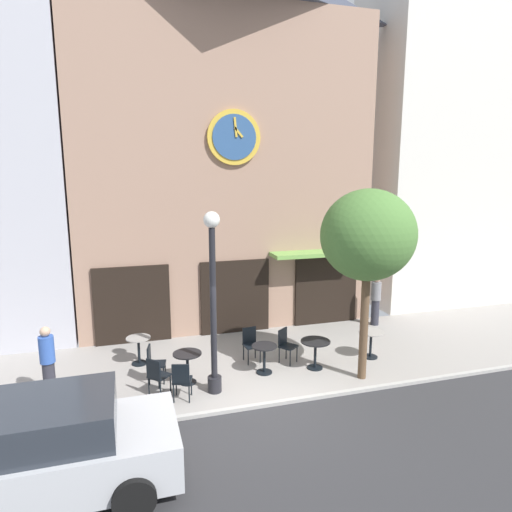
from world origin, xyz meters
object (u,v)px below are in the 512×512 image
Objects in this scene: street_tree at (368,236)px; cafe_table_leftmost at (187,362)px; cafe_chair_facing_wall at (251,342)px; cafe_chair_under_awning at (157,374)px; pedestrian_grey at (376,299)px; cafe_table_rightmost at (139,346)px; cafe_table_near_door at (264,355)px; cafe_table_near_curb at (371,339)px; parked_car_silver at (35,451)px; cafe_table_center at (315,348)px; pedestrian_blue at (48,362)px; street_lamp at (213,303)px; cafe_chair_corner at (286,343)px; cafe_chair_right_end at (153,361)px; cafe_chair_near_lamp at (182,378)px.

street_tree is 6.10× the size of cafe_table_leftmost.
cafe_chair_under_awning is (-2.54, -1.25, 0.00)m from cafe_chair_facing_wall.
cafe_table_rightmost is at bearing -172.79° from pedestrian_grey.
cafe_table_near_door is 0.98× the size of cafe_table_near_curb.
cafe_table_near_door is (-2.21, 0.94, -3.03)m from street_tree.
street_tree is 5.12× the size of cafe_chair_facing_wall.
cafe_table_center is at bearing 26.47° from parked_car_silver.
parked_car_silver is (-2.74, -3.10, 0.24)m from cafe_table_leftmost.
cafe_chair_facing_wall is at bearing -161.54° from pedestrian_grey.
pedestrian_blue is at bearing -172.02° from cafe_chair_facing_wall.
street_lamp is 0.90× the size of street_tree.
street_tree reaches higher than cafe_table_near_curb.
cafe_table_near_door is at bearing -147.34° from cafe_chair_corner.
street_tree is at bearing -125.50° from pedestrian_grey.
street_tree reaches higher than cafe_table_leftmost.
street_lamp is at bearing 37.38° from parked_car_silver.
cafe_table_rightmost is 0.81× the size of cafe_chair_corner.
street_tree is 4.87m from pedestrian_grey.
cafe_chair_corner reaches higher than cafe_table_leftmost.
cafe_chair_right_end reaches higher than cafe_table_rightmost.
cafe_table_near_door is at bearing -6.24° from cafe_chair_right_end.
cafe_table_center is 0.84m from cafe_chair_corner.
pedestrian_grey reaches higher than cafe_table_rightmost.
street_lamp reaches higher than cafe_chair_under_awning.
pedestrian_grey is at bearing 56.38° from cafe_table_near_curb.
cafe_table_near_door is 0.17× the size of parked_car_silver.
cafe_chair_facing_wall is at bearing 143.15° from street_tree.
pedestrian_grey is (6.50, 2.39, 0.34)m from cafe_table_leftmost.
cafe_chair_right_end is 2.62m from cafe_chair_facing_wall.
cafe_table_rightmost is 1.00× the size of cafe_table_near_curb.
pedestrian_blue is (-8.01, 0.05, 0.35)m from cafe_table_near_curb.
cafe_chair_facing_wall is 0.93m from cafe_chair_corner.
street_tree is 2.76× the size of pedestrian_blue.
cafe_chair_near_lamp is 3.40m from parked_car_silver.
cafe_chair_facing_wall is at bearing 158.38° from cafe_chair_corner.
street_lamp is at bearing -34.35° from cafe_chair_right_end.
cafe_table_center is 6.30m from pedestrian_blue.
cafe_table_near_curb is 2.79m from pedestrian_grey.
cafe_table_center is at bearing -32.75° from cafe_chair_facing_wall.
cafe_table_leftmost is 1.97m from cafe_chair_facing_wall.
cafe_chair_right_end reaches higher than cafe_table_near_curb.
cafe_table_center is 0.45× the size of pedestrian_grey.
street_lamp is 3.17m from cafe_table_center.
cafe_chair_facing_wall is at bearing 11.54° from cafe_chair_right_end.
cafe_table_near_door is at bearing 20.79° from cafe_chair_near_lamp.
parked_car_silver is at bearing -142.62° from street_lamp.
street_tree reaches higher than cafe_chair_right_end.
cafe_chair_right_end is at bearing -168.46° from cafe_chair_facing_wall.
cafe_table_leftmost is (-0.53, 0.60, -1.58)m from street_lamp.
pedestrian_blue is (-2.29, 0.58, 0.33)m from cafe_chair_under_awning.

